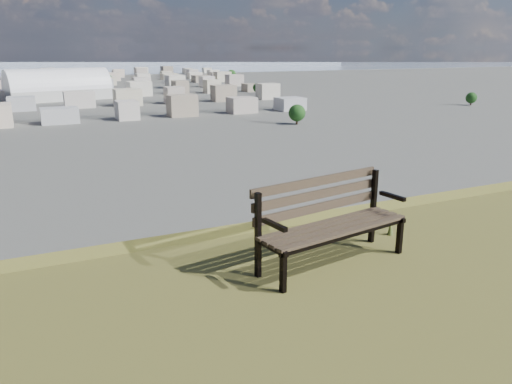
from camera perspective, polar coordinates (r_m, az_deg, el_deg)
name	(u,v)px	position (r m, az deg, el deg)	size (l,w,h in m)	color
park_bench	(328,217)	(5.45, 8.27, -2.82)	(1.83, 0.86, 0.92)	#463A28
arena	(59,90)	(296.34, -21.63, 10.76)	(55.61, 32.18, 22.05)	#B9B9B5
city_blocks	(23,83)	(396.61, -25.12, 11.22)	(395.00, 361.00, 7.00)	beige
bay_water	(19,66)	(901.87, -25.46, 12.89)	(2400.00, 700.00, 0.12)	#96A7BF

